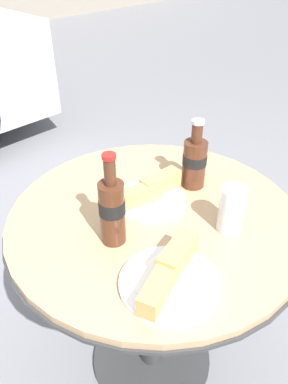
{
  "coord_description": "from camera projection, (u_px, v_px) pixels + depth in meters",
  "views": [
    {
      "loc": [
        -0.6,
        -0.54,
        1.34
      ],
      "look_at": [
        0.0,
        0.04,
        0.76
      ],
      "focal_mm": 35.0,
      "sensor_mm": 36.0,
      "label": 1
    }
  ],
  "objects": [
    {
      "name": "drinking_glass",
      "position": [
        232.0,
        211.0,
        0.94
      ],
      "size": [
        0.07,
        0.07,
        0.13
      ],
      "color": "#C68923",
      "rests_on": "bistro_table"
    },
    {
      "name": "cola_bottle_left",
      "position": [
        195.0,
        161.0,
        1.09
      ],
      "size": [
        0.07,
        0.07,
        0.21
      ],
      "color": "#4C2819",
      "rests_on": "bistro_table"
    },
    {
      "name": "lunch_plate_near",
      "position": [
        150.0,
        194.0,
        1.06
      ],
      "size": [
        0.22,
        0.2,
        0.07
      ],
      "color": "white",
      "rests_on": "bistro_table"
    },
    {
      "name": "bistro_table",
      "position": [
        154.0,
        256.0,
        1.12
      ],
      "size": [
        0.81,
        0.81,
        0.71
      ],
      "color": "#333333",
      "rests_on": "ground_plane"
    },
    {
      "name": "cola_bottle_right",
      "position": [
        112.0,
        209.0,
        0.88
      ],
      "size": [
        0.06,
        0.06,
        0.24
      ],
      "color": "#4C2819",
      "rests_on": "bistro_table"
    },
    {
      "name": "lunch_plate_far",
      "position": [
        170.0,
        276.0,
        0.81
      ],
      "size": [
        0.23,
        0.22,
        0.07
      ],
      "color": "white",
      "rests_on": "bistro_table"
    },
    {
      "name": "ground_plane",
      "position": [
        152.0,
        358.0,
        1.43
      ],
      "size": [
        30.0,
        30.0,
        0.0
      ],
      "primitive_type": "plane",
      "color": "slate"
    }
  ]
}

